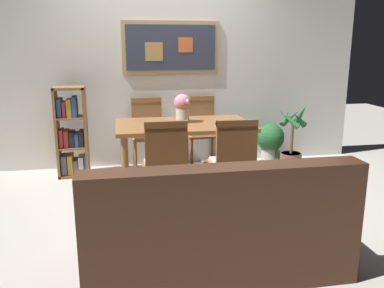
{
  "coord_description": "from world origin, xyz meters",
  "views": [
    {
      "loc": [
        -0.58,
        -3.93,
        1.57
      ],
      "look_at": [
        0.09,
        -0.24,
        0.65
      ],
      "focal_mm": 38.33,
      "sensor_mm": 36.0,
      "label": 1
    }
  ],
  "objects": [
    {
      "name": "flower_vase",
      "position": [
        0.11,
        0.48,
        0.9
      ],
      "size": [
        0.2,
        0.19,
        0.31
      ],
      "color": "beige",
      "rests_on": "dining_table"
    },
    {
      "name": "ground_plane",
      "position": [
        0.0,
        0.0,
        0.0
      ],
      "size": [
        12.0,
        12.0,
        0.0
      ],
      "primitive_type": "plane",
      "color": "#B7B2A8"
    },
    {
      "name": "wall_back_with_painting",
      "position": [
        0.0,
        1.41,
        1.3
      ],
      "size": [
        5.2,
        0.14,
        2.6
      ],
      "color": "silver",
      "rests_on": "ground_plane"
    },
    {
      "name": "potted_palm",
      "position": [
        1.59,
        0.85,
        0.3
      ],
      "size": [
        0.42,
        0.42,
        0.85
      ],
      "color": "brown",
      "rests_on": "ground_plane"
    },
    {
      "name": "dining_table",
      "position": [
        0.11,
        0.41,
        0.63
      ],
      "size": [
        1.47,
        0.88,
        0.72
      ],
      "color": "brown",
      "rests_on": "ground_plane"
    },
    {
      "name": "bookshelf",
      "position": [
        -1.14,
        1.04,
        0.48
      ],
      "size": [
        0.36,
        0.28,
        1.08
      ],
      "color": "brown",
      "rests_on": "ground_plane"
    },
    {
      "name": "dining_chair_near_right",
      "position": [
        0.46,
        -0.36,
        0.54
      ],
      "size": [
        0.4,
        0.41,
        0.91
      ],
      "color": "brown",
      "rests_on": "ground_plane"
    },
    {
      "name": "tv_remote",
      "position": [
        0.47,
        0.21,
        0.74
      ],
      "size": [
        0.06,
        0.16,
        0.02
      ],
      "color": "black",
      "rests_on": "dining_table"
    },
    {
      "name": "potted_ivy",
      "position": [
        1.41,
        1.15,
        0.3
      ],
      "size": [
        0.37,
        0.37,
        0.6
      ],
      "color": "#B2ADA3",
      "rests_on": "ground_plane"
    },
    {
      "name": "dining_chair_near_left",
      "position": [
        -0.18,
        -0.31,
        0.54
      ],
      "size": [
        0.4,
        0.41,
        0.91
      ],
      "color": "brown",
      "rests_on": "ground_plane"
    },
    {
      "name": "leather_couch",
      "position": [
        0.05,
        -1.35,
        0.31
      ],
      "size": [
        1.8,
        0.84,
        0.84
      ],
      "color": "#472819",
      "rests_on": "ground_plane"
    },
    {
      "name": "dining_chair_far_right",
      "position": [
        0.47,
        1.17,
        0.54
      ],
      "size": [
        0.4,
        0.41,
        0.91
      ],
      "color": "brown",
      "rests_on": "ground_plane"
    },
    {
      "name": "dining_chair_far_left",
      "position": [
        -0.23,
        1.13,
        0.54
      ],
      "size": [
        0.4,
        0.41,
        0.91
      ],
      "color": "brown",
      "rests_on": "ground_plane"
    }
  ]
}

